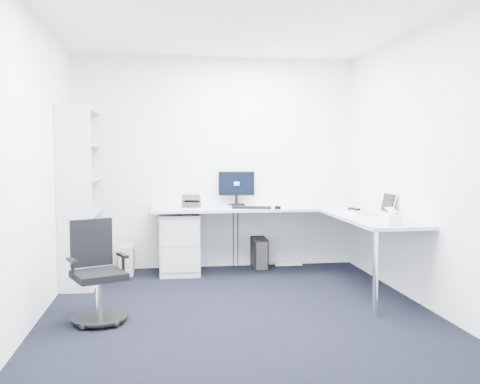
{
  "coord_description": "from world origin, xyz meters",
  "views": [
    {
      "loc": [
        -0.68,
        -4.78,
        1.48
      ],
      "look_at": [
        0.15,
        1.05,
        1.05
      ],
      "focal_mm": 40.0,
      "sensor_mm": 36.0,
      "label": 1
    }
  ],
  "objects": [
    {
      "name": "orange_fruit",
      "position": [
        1.46,
        0.23,
        0.85
      ],
      "size": [
        0.07,
        0.07,
        0.07
      ],
      "primitive_type": "sphere",
      "color": "orange",
      "rests_on": "l_desk"
    },
    {
      "name": "wall_front",
      "position": [
        0.0,
        -2.1,
        1.35
      ],
      "size": [
        3.6,
        0.02,
        2.7
      ],
      "primitive_type": "cube",
      "color": "white",
      "rests_on": "ground"
    },
    {
      "name": "desk_phone",
      "position": [
        -0.35,
        1.85,
        0.89
      ],
      "size": [
        0.25,
        0.25,
        0.15
      ],
      "primitive_type": null,
      "rotation": [
        0.0,
        0.0,
        -0.18
      ],
      "color": "#2A2A2C",
      "rests_on": "l_desk"
    },
    {
      "name": "ground",
      "position": [
        0.0,
        0.0,
        0.0
      ],
      "size": [
        4.2,
        4.2,
        0.0
      ],
      "primitive_type": "plane",
      "color": "black"
    },
    {
      "name": "wall_right",
      "position": [
        1.8,
        0.0,
        1.35
      ],
      "size": [
        0.02,
        4.2,
        2.7
      ],
      "primitive_type": "cube",
      "color": "white",
      "rests_on": "ground"
    },
    {
      "name": "ceiling",
      "position": [
        0.0,
        0.0,
        2.7
      ],
      "size": [
        4.2,
        4.2,
        0.0
      ],
      "primitive_type": "plane",
      "color": "white"
    },
    {
      "name": "power_strip",
      "position": [
        0.93,
        2.01,
        0.02
      ],
      "size": [
        0.36,
        0.06,
        0.04
      ],
      "primitive_type": "cube",
      "rotation": [
        0.0,
        0.0,
        -0.0
      ],
      "color": "white",
      "rests_on": "ground"
    },
    {
      "name": "drawer_pedestal",
      "position": [
        -0.5,
        1.77,
        0.37
      ],
      "size": [
        0.48,
        0.6,
        0.74
      ],
      "primitive_type": "cube",
      "color": "#B3B6B5",
      "rests_on": "ground"
    },
    {
      "name": "black_pc_tower",
      "position": [
        0.52,
        1.91,
        0.2
      ],
      "size": [
        0.19,
        0.41,
        0.39
      ],
      "primitive_type": "cube",
      "rotation": [
        0.0,
        0.0,
        -0.02
      ],
      "color": "black",
      "rests_on": "ground"
    },
    {
      "name": "monitor",
      "position": [
        0.24,
        1.99,
        1.03
      ],
      "size": [
        0.47,
        0.16,
        0.45
      ],
      "primitive_type": null,
      "rotation": [
        0.0,
        0.0,
        -0.02
      ],
      "color": "black",
      "rests_on": "l_desk"
    },
    {
      "name": "white_keyboard",
      "position": [
        1.31,
        0.78,
        0.82
      ],
      "size": [
        0.12,
        0.41,
        0.01
      ],
      "primitive_type": "cube",
      "rotation": [
        0.0,
        0.0,
        0.0
      ],
      "color": "white",
      "rests_on": "l_desk"
    },
    {
      "name": "beige_pc_tower",
      "position": [
        -1.14,
        1.83,
        0.18
      ],
      "size": [
        0.17,
        0.37,
        0.35
      ],
      "primitive_type": "cube",
      "rotation": [
        0.0,
        0.0,
        -0.0
      ],
      "color": "#BBB29F",
      "rests_on": "ground"
    },
    {
      "name": "l_desk",
      "position": [
        0.55,
        1.4,
        0.41
      ],
      "size": [
        2.78,
        1.56,
        0.81
      ],
      "primitive_type": null,
      "color": "#B3B6B5",
      "rests_on": "ground"
    },
    {
      "name": "wall_back",
      "position": [
        0.0,
        2.1,
        1.35
      ],
      "size": [
        3.6,
        0.02,
        2.7
      ],
      "primitive_type": "cube",
      "color": "white",
      "rests_on": "ground"
    },
    {
      "name": "black_keyboard",
      "position": [
        0.36,
        1.56,
        0.82
      ],
      "size": [
        0.5,
        0.25,
        0.02
      ],
      "primitive_type": "cube",
      "rotation": [
        0.0,
        0.0,
        -0.18
      ],
      "color": "black",
      "rests_on": "l_desk"
    },
    {
      "name": "tissue_box",
      "position": [
        1.44,
        -0.01,
        0.85
      ],
      "size": [
        0.15,
        0.26,
        0.09
      ],
      "primitive_type": "cube",
      "rotation": [
        0.0,
        0.0,
        -0.06
      ],
      "color": "white",
      "rests_on": "l_desk"
    },
    {
      "name": "laptop",
      "position": [
        1.54,
        0.76,
        0.93
      ],
      "size": [
        0.36,
        0.35,
        0.24
      ],
      "primitive_type": null,
      "rotation": [
        0.0,
        0.0,
        -0.04
      ],
      "color": "silver",
      "rests_on": "l_desk"
    },
    {
      "name": "headphones",
      "position": [
        1.53,
        1.22,
        0.83
      ],
      "size": [
        0.16,
        0.2,
        0.04
      ],
      "primitive_type": null,
      "rotation": [
        0.0,
        0.0,
        0.36
      ],
      "color": "black",
      "rests_on": "l_desk"
    },
    {
      "name": "task_chair",
      "position": [
        -1.25,
        -0.08,
        0.45
      ],
      "size": [
        0.66,
        0.66,
        0.89
      ],
      "primitive_type": null,
      "rotation": [
        0.0,
        0.0,
        0.42
      ],
      "color": "black",
      "rests_on": "ground"
    },
    {
      "name": "bookshelf",
      "position": [
        -1.62,
        1.45,
        0.99
      ],
      "size": [
        0.39,
        0.99,
        1.98
      ],
      "primitive_type": null,
      "color": "silver",
      "rests_on": "ground"
    },
    {
      "name": "wall_left",
      "position": [
        -1.8,
        0.0,
        1.35
      ],
      "size": [
        0.02,
        4.2,
        2.7
      ],
      "primitive_type": "cube",
      "color": "white",
      "rests_on": "ground"
    },
    {
      "name": "mouse",
      "position": [
        0.66,
        1.46,
        0.83
      ],
      "size": [
        0.08,
        0.12,
        0.04
      ],
      "primitive_type": "cube",
      "rotation": [
        0.0,
        0.0,
        -0.12
      ],
      "color": "black",
      "rests_on": "l_desk"
    }
  ]
}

